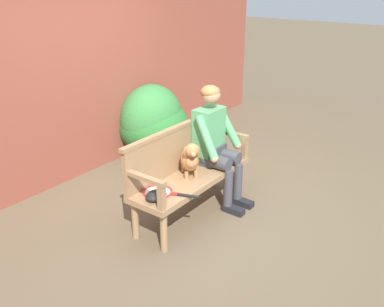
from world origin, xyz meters
TOP-DOWN VIEW (x-y plane):
  - ground_plane at (0.00, 0.00)m, footprint 40.00×40.00m
  - brick_garden_fence at (0.00, 1.89)m, footprint 8.00×0.30m
  - hedge_bush_far_left at (1.10, 1.50)m, footprint 1.04×0.99m
  - hedge_bush_mid_right at (1.07, 1.52)m, footprint 0.96×0.83m
  - garden_bench at (0.00, 0.00)m, footprint 1.52×0.48m
  - bench_backrest at (0.00, 0.21)m, footprint 1.56×0.06m
  - bench_armrest_left_end at (-0.72, -0.09)m, footprint 0.06×0.48m
  - bench_armrest_right_end at (0.72, -0.09)m, footprint 0.06×0.48m
  - person_seated at (0.40, -0.01)m, footprint 0.56×0.64m
  - dog_on_bench at (-0.02, 0.01)m, footprint 0.34×0.36m
  - tennis_racket at (-0.49, 0.01)m, footprint 0.37×0.58m
  - baseball_glove at (-0.61, -0.04)m, footprint 0.24×0.20m

SIDE VIEW (x-z plane):
  - ground_plane at x=0.00m, z-range 0.00..0.00m
  - hedge_bush_far_left at x=1.10m, z-range 0.00..0.77m
  - garden_bench at x=0.00m, z-range 0.17..0.64m
  - tennis_racket at x=-0.49m, z-range 0.46..0.49m
  - hedge_bush_mid_right at x=1.07m, z-range 0.00..0.99m
  - baseball_glove at x=-0.61m, z-range 0.47..0.56m
  - dog_on_bench at x=-0.02m, z-range 0.47..0.87m
  - bench_armrest_left_end at x=-0.72m, z-range 0.53..0.81m
  - bench_armrest_right_end at x=0.72m, z-range 0.53..0.81m
  - bench_backrest at x=0.00m, z-range 0.47..0.97m
  - person_seated at x=0.40m, z-range 0.07..1.41m
  - brick_garden_fence at x=0.00m, z-range 0.00..2.45m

